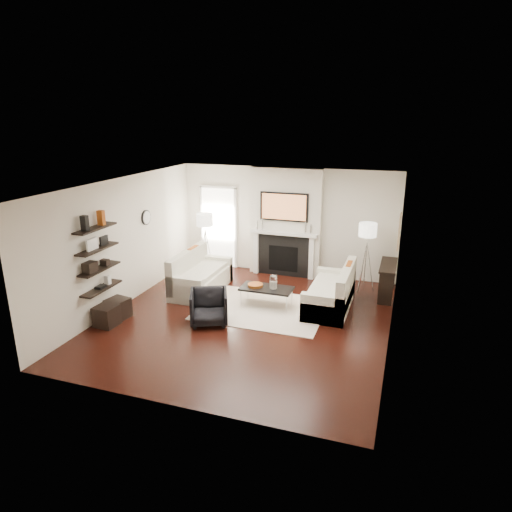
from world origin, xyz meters
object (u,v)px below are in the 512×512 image
(loveseat_right_base, at_px, (329,299))
(ottoman_near, at_px, (118,308))
(loveseat_left_base, at_px, (202,282))
(coffee_table, at_px, (267,288))
(armchair, at_px, (209,306))
(lamp_left_shade, at_px, (205,220))
(lamp_right_shade, at_px, (368,230))

(loveseat_right_base, xyz_separation_m, ottoman_near, (-3.94, -1.85, -0.01))
(loveseat_right_base, bearing_deg, loveseat_left_base, 179.33)
(loveseat_left_base, relative_size, coffee_table, 1.64)
(armchair, bearing_deg, coffee_table, 30.50)
(loveseat_right_base, height_order, armchair, armchair)
(loveseat_right_base, bearing_deg, coffee_table, -165.49)
(lamp_left_shade, xyz_separation_m, lamp_right_shade, (3.90, 0.25, 0.00))
(lamp_left_shade, distance_m, ottoman_near, 3.20)
(ottoman_near, bearing_deg, lamp_left_shade, 77.85)
(loveseat_right_base, xyz_separation_m, coffee_table, (-1.28, -0.33, 0.19))
(loveseat_right_base, bearing_deg, lamp_right_shade, 65.49)
(lamp_left_shade, bearing_deg, lamp_right_shade, 3.61)
(armchair, xyz_separation_m, lamp_right_shade, (2.69, 2.76, 1.09))
(loveseat_left_base, xyz_separation_m, ottoman_near, (-0.96, -1.88, -0.01))
(lamp_left_shade, bearing_deg, loveseat_right_base, -17.31)
(lamp_left_shade, bearing_deg, coffee_table, -33.92)
(lamp_left_shade, relative_size, lamp_right_shade, 1.00)
(lamp_left_shade, height_order, ottoman_near, lamp_left_shade)
(loveseat_left_base, xyz_separation_m, coffee_table, (1.70, -0.37, 0.19))
(loveseat_left_base, distance_m, ottoman_near, 2.11)
(coffee_table, relative_size, armchair, 1.51)
(lamp_left_shade, xyz_separation_m, ottoman_near, (-0.62, -2.88, -1.25))
(loveseat_left_base, height_order, lamp_right_shade, lamp_right_shade)
(loveseat_left_base, bearing_deg, lamp_right_shade, 19.26)
(coffee_table, relative_size, ottoman_near, 2.75)
(loveseat_left_base, height_order, coffee_table, same)
(loveseat_left_base, bearing_deg, armchair, -59.82)
(armchair, xyz_separation_m, lamp_left_shade, (-1.21, 2.51, 1.09))
(lamp_right_shade, xyz_separation_m, ottoman_near, (-4.52, -3.13, -1.25))
(armchair, height_order, lamp_left_shade, lamp_left_shade)
(lamp_right_shade, bearing_deg, ottoman_near, -145.34)
(loveseat_left_base, distance_m, lamp_left_shade, 1.63)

